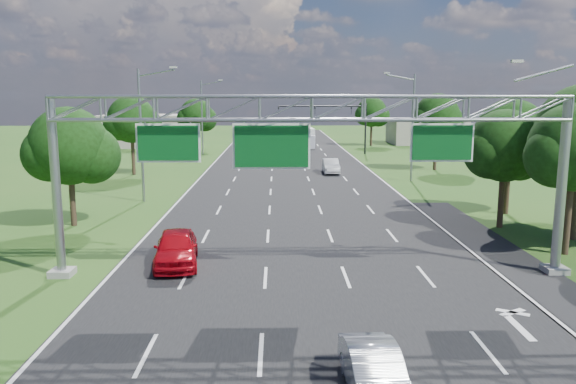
{
  "coord_description": "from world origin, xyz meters",
  "views": [
    {
      "loc": [
        -1.28,
        -12.56,
        8.05
      ],
      "look_at": [
        -0.77,
        12.67,
        3.69
      ],
      "focal_mm": 35.0,
      "sensor_mm": 36.0,
      "label": 1
    }
  ],
  "objects_px": {
    "silver_sedan": "(375,373)",
    "box_truck": "(307,138)",
    "red_coupe": "(176,248)",
    "sign_gantry": "(313,122)",
    "traffic_signal": "(340,117)"
  },
  "relations": [
    {
      "from": "red_coupe",
      "to": "traffic_signal",
      "type": "bearing_deg",
      "value": 67.8
    },
    {
      "from": "red_coupe",
      "to": "box_truck",
      "type": "bearing_deg",
      "value": 73.91
    },
    {
      "from": "sign_gantry",
      "to": "silver_sedan",
      "type": "relative_size",
      "value": 5.82
    },
    {
      "from": "traffic_signal",
      "to": "box_truck",
      "type": "bearing_deg",
      "value": 108.88
    },
    {
      "from": "sign_gantry",
      "to": "box_truck",
      "type": "height_order",
      "value": "sign_gantry"
    },
    {
      "from": "traffic_signal",
      "to": "silver_sedan",
      "type": "xyz_separation_m",
      "value": [
        -6.13,
        -63.53,
        -4.5
      ]
    },
    {
      "from": "sign_gantry",
      "to": "red_coupe",
      "type": "relative_size",
      "value": 4.73
    },
    {
      "from": "traffic_signal",
      "to": "red_coupe",
      "type": "height_order",
      "value": "traffic_signal"
    },
    {
      "from": "sign_gantry",
      "to": "silver_sedan",
      "type": "distance_m",
      "value": 12.27
    },
    {
      "from": "silver_sedan",
      "to": "box_truck",
      "type": "relative_size",
      "value": 0.53
    },
    {
      "from": "silver_sedan",
      "to": "box_truck",
      "type": "xyz_separation_m",
      "value": [
        2.18,
        75.1,
        0.71
      ]
    },
    {
      "from": "red_coupe",
      "to": "box_truck",
      "type": "height_order",
      "value": "box_truck"
    },
    {
      "from": "box_truck",
      "to": "red_coupe",
      "type": "bearing_deg",
      "value": -100.74
    },
    {
      "from": "red_coupe",
      "to": "box_truck",
      "type": "distance_m",
      "value": 63.75
    },
    {
      "from": "sign_gantry",
      "to": "silver_sedan",
      "type": "xyz_separation_m",
      "value": [
        1.01,
        -10.53,
        -6.23
      ]
    }
  ]
}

